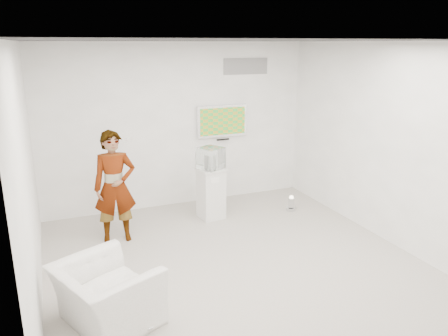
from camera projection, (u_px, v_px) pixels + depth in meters
The scene contains 10 objects.
room at pixel (232, 158), 5.79m from camera, with size 5.01×5.01×3.00m.
tv at pixel (222, 121), 8.26m from camera, with size 1.00×0.08×0.60m, color silver.
logo_decal at pixel (246, 66), 8.20m from camera, with size 0.90×0.02×0.30m, color gray.
person at pixel (115, 187), 6.62m from camera, with size 0.63×0.42×1.74m, color white.
armchair at pixel (107, 295), 4.74m from camera, with size 1.05×0.92×0.68m, color white.
pedestal at pixel (211, 193), 7.61m from camera, with size 0.44×0.44×0.90m, color silver.
floor_uplight at pixel (291, 203), 8.00m from camera, with size 0.18×0.18×0.28m, color silver.
vitrine at pixel (211, 158), 7.43m from camera, with size 0.37×0.37×0.37m, color silver.
console at pixel (211, 162), 7.45m from camera, with size 0.05×0.17×0.23m, color silver.
wii_remote at pixel (128, 139), 6.64m from camera, with size 0.04×0.15×0.04m, color silver.
Camera 1 is at (-2.23, -5.14, 2.97)m, focal length 35.00 mm.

